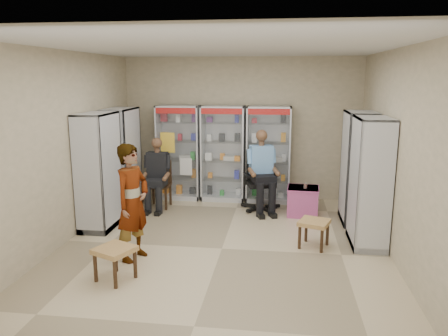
# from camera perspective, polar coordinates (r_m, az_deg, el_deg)

# --- Properties ---
(floor) EXTENTS (6.00, 6.00, 0.00)m
(floor) POSITION_cam_1_polar(r_m,az_deg,el_deg) (6.83, -0.28, -10.49)
(floor) COLOR tan
(floor) RESTS_ON ground
(room_shell) EXTENTS (5.02, 6.02, 3.01)m
(room_shell) POSITION_cam_1_polar(r_m,az_deg,el_deg) (6.34, -0.30, 6.19)
(room_shell) COLOR #BEAC8D
(room_shell) RESTS_ON ground
(cabinet_back_left) EXTENTS (0.90, 0.50, 2.00)m
(cabinet_back_left) POSITION_cam_1_polar(r_m,az_deg,el_deg) (9.38, -5.88, 2.02)
(cabinet_back_left) COLOR silver
(cabinet_back_left) RESTS_ON floor
(cabinet_back_mid) EXTENTS (0.90, 0.50, 2.00)m
(cabinet_back_mid) POSITION_cam_1_polar(r_m,az_deg,el_deg) (9.21, -0.11, 1.90)
(cabinet_back_mid) COLOR #9D9EA4
(cabinet_back_mid) RESTS_ON floor
(cabinet_back_right) EXTENTS (0.90, 0.50, 2.00)m
(cabinet_back_right) POSITION_cam_1_polar(r_m,az_deg,el_deg) (9.13, 5.81, 1.75)
(cabinet_back_right) COLOR #ACAEB4
(cabinet_back_right) RESTS_ON floor
(cabinet_right_far) EXTENTS (0.90, 0.50, 2.00)m
(cabinet_right_far) POSITION_cam_1_polar(r_m,az_deg,el_deg) (8.13, 17.10, 0.02)
(cabinet_right_far) COLOR #A4A7AB
(cabinet_right_far) RESTS_ON floor
(cabinet_right_near) EXTENTS (0.90, 0.50, 2.00)m
(cabinet_right_near) POSITION_cam_1_polar(r_m,az_deg,el_deg) (7.07, 18.51, -1.81)
(cabinet_right_near) COLOR #A9ACB1
(cabinet_right_near) RESTS_ON floor
(cabinet_left_far) EXTENTS (0.90, 0.50, 2.00)m
(cabinet_left_far) POSITION_cam_1_polar(r_m,az_deg,el_deg) (8.78, -13.21, 1.08)
(cabinet_left_far) COLOR #B5B7BC
(cabinet_left_far) RESTS_ON floor
(cabinet_left_near) EXTENTS (0.90, 0.50, 2.00)m
(cabinet_left_near) POSITION_cam_1_polar(r_m,az_deg,el_deg) (7.78, -16.05, -0.44)
(cabinet_left_near) COLOR silver
(cabinet_left_near) RESTS_ON floor
(wooden_chair) EXTENTS (0.42, 0.42, 0.94)m
(wooden_chair) POSITION_cam_1_polar(r_m,az_deg,el_deg) (8.86, -8.47, -2.14)
(wooden_chair) COLOR black
(wooden_chair) RESTS_ON floor
(seated_customer) EXTENTS (0.44, 0.60, 1.34)m
(seated_customer) POSITION_cam_1_polar(r_m,az_deg,el_deg) (8.77, -8.60, -0.95)
(seated_customer) COLOR black
(seated_customer) RESTS_ON floor
(office_chair) EXTENTS (0.81, 0.81, 1.18)m
(office_chair) POSITION_cam_1_polar(r_m,az_deg,el_deg) (8.62, 4.81, -1.63)
(office_chair) COLOR black
(office_chair) RESTS_ON floor
(seated_shopkeeper) EXTENTS (0.68, 0.81, 1.50)m
(seated_shopkeeper) POSITION_cam_1_polar(r_m,az_deg,el_deg) (8.54, 4.81, -0.66)
(seated_shopkeeper) COLOR #617DBF
(seated_shopkeeper) RESTS_ON floor
(pink_trunk) EXTENTS (0.59, 0.57, 0.54)m
(pink_trunk) POSITION_cam_1_polar(r_m,az_deg,el_deg) (8.45, 10.25, -4.29)
(pink_trunk) COLOR #A4416B
(pink_trunk) RESTS_ON floor
(tea_glass) EXTENTS (0.07, 0.07, 0.10)m
(tea_glass) POSITION_cam_1_polar(r_m,az_deg,el_deg) (8.32, 10.59, -2.29)
(tea_glass) COLOR #611208
(tea_glass) RESTS_ON pink_trunk
(woven_stool_a) EXTENTS (0.55, 0.55, 0.43)m
(woven_stool_a) POSITION_cam_1_polar(r_m,az_deg,el_deg) (6.96, 11.64, -8.41)
(woven_stool_a) COLOR olive
(woven_stool_a) RESTS_ON floor
(woven_stool_b) EXTENTS (0.59, 0.59, 0.44)m
(woven_stool_b) POSITION_cam_1_polar(r_m,az_deg,el_deg) (5.96, -14.01, -12.02)
(woven_stool_b) COLOR #A07F43
(woven_stool_b) RESTS_ON floor
(standing_man) EXTENTS (0.59, 0.71, 1.69)m
(standing_man) POSITION_cam_1_polar(r_m,az_deg,el_deg) (6.35, -11.86, -4.43)
(standing_man) COLOR #99999B
(standing_man) RESTS_ON floor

